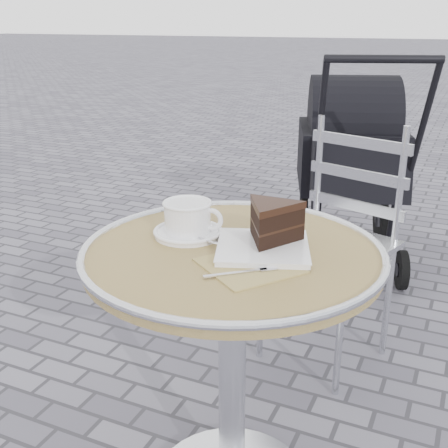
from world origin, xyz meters
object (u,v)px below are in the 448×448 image
at_px(baby_stroller, 351,168).
at_px(cappuccino_set, 188,221).
at_px(cafe_table, 232,311).
at_px(bistro_chair, 344,215).
at_px(cake_plate_set, 269,228).

bearing_deg(baby_stroller, cappuccino_set, -110.49).
bearing_deg(baby_stroller, cafe_table, -106.08).
relative_size(bistro_chair, baby_stroller, 0.77).
relative_size(cake_plate_set, baby_stroller, 0.31).
relative_size(cappuccino_set, cake_plate_set, 0.52).
bearing_deg(baby_stroller, cake_plate_set, -103.56).
bearing_deg(cappuccino_set, baby_stroller, 80.57).
bearing_deg(cake_plate_set, cappuccino_set, 160.35).
xyz_separation_m(cafe_table, cake_plate_set, (0.08, 0.04, 0.22)).
relative_size(cappuccino_set, baby_stroller, 0.16).
relative_size(cafe_table, baby_stroller, 0.64).
bearing_deg(cappuccino_set, cake_plate_set, -7.54).
xyz_separation_m(cappuccino_set, bistro_chair, (0.22, 0.82, -0.21)).
height_order(cappuccino_set, baby_stroller, baby_stroller).
distance_m(cafe_table, bistro_chair, 0.86).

